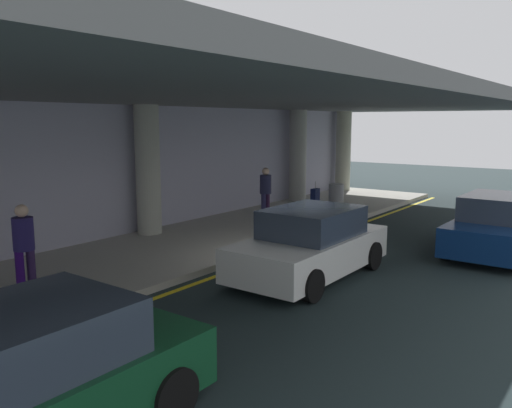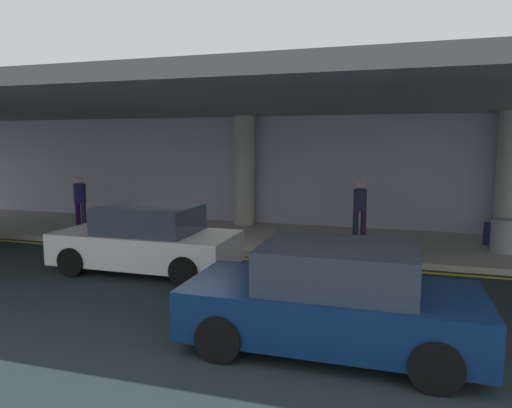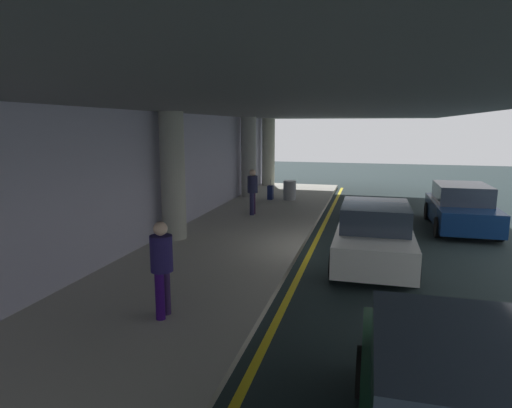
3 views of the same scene
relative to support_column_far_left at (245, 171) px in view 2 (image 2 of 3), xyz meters
The scene contains 13 objects.
ground_plane 5.13m from the support_column_far_left, 90.00° to the right, with size 60.00×60.00×0.00m, color #1E2A2C.
sidewalk 2.51m from the support_column_far_left, 90.00° to the right, with size 26.00×4.20×0.15m, color #AAA69B.
lane_stripe_yellow 4.45m from the support_column_far_left, 90.00° to the right, with size 26.00×0.14×0.01m, color yellow.
support_column_far_left is the anchor object (origin of this frame).
support_column_left_mid 8.00m from the support_column_far_left, ahead, with size 0.70×0.70×3.65m, color #A8A9A0.
ceiling_overhang 2.91m from the support_column_far_left, 90.00° to the right, with size 28.00×13.20×0.30m, color slate.
terminal_back_wall 0.62m from the support_column_far_left, 90.00° to the left, with size 26.00×0.30×3.80m, color #A9A8BF.
car_navy 9.45m from the support_column_far_left, 64.27° to the right, with size 4.10×1.92×1.50m.
car_white 5.80m from the support_column_far_left, 94.88° to the right, with size 4.10×1.92×1.50m.
traveler_with_luggage 5.46m from the support_column_far_left, 156.80° to the right, with size 0.38×0.38×1.68m.
person_waiting_for_ride 4.22m from the support_column_far_left, 18.32° to the right, with size 0.38×0.38×1.68m.
suitcase_upright_primary 7.66m from the support_column_far_left, ahead, with size 0.36×0.22×0.90m.
trash_bin_steel 7.91m from the support_column_far_left, 15.12° to the right, with size 0.56×0.56×0.85m, color gray.
Camera 2 is at (4.84, -10.01, 2.90)m, focal length 32.32 mm.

